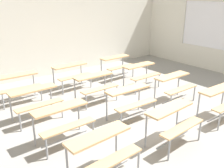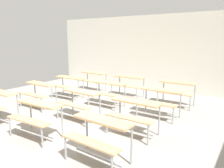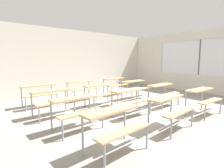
{
  "view_description": "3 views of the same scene",
  "coord_description": "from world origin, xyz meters",
  "px_view_note": "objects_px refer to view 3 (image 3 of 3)",
  "views": [
    {
      "loc": [
        -3.81,
        -3.83,
        2.8
      ],
      "look_at": [
        -0.26,
        0.74,
        0.7
      ],
      "focal_mm": 39.86,
      "sensor_mm": 36.0,
      "label": 1
    },
    {
      "loc": [
        3.55,
        -3.91,
        2.09
      ],
      "look_at": [
        0.21,
        0.97,
        0.84
      ],
      "focal_mm": 35.06,
      "sensor_mm": 36.0,
      "label": 2
    },
    {
      "loc": [
        -3.8,
        -3.3,
        1.6
      ],
      "look_at": [
        0.11,
        1.33,
        0.75
      ],
      "focal_mm": 28.0,
      "sensor_mm": 36.0,
      "label": 3
    }
  ],
  "objects_px": {
    "desk_bench_r0c1": "(171,105)",
    "desk_bench_r3c1": "(82,86)",
    "desk_bench_r2c1": "(101,90)",
    "desk_bench_r2c2": "(135,85)",
    "desk_bench_r1c1": "(131,96)",
    "desk_bench_r1c2": "(163,90)",
    "desk_bench_r3c2": "(115,82)",
    "desk_bench_r3c0": "(39,90)",
    "desk_bench_r1c0": "(77,106)",
    "desk_bench_r0c0": "(115,121)",
    "desk_bench_r2c0": "(53,97)",
    "desk_bench_r0c2": "(203,95)"
  },
  "relations": [
    {
      "from": "desk_bench_r0c2",
      "to": "desk_bench_r3c2",
      "type": "bearing_deg",
      "value": 91.48
    },
    {
      "from": "desk_bench_r1c1",
      "to": "desk_bench_r3c1",
      "type": "distance_m",
      "value": 2.64
    },
    {
      "from": "desk_bench_r3c1",
      "to": "desk_bench_r3c2",
      "type": "bearing_deg",
      "value": -2.83
    },
    {
      "from": "desk_bench_r2c0",
      "to": "desk_bench_r2c2",
      "type": "distance_m",
      "value": 3.4
    },
    {
      "from": "desk_bench_r1c0",
      "to": "desk_bench_r2c2",
      "type": "height_order",
      "value": "same"
    },
    {
      "from": "desk_bench_r1c1",
      "to": "desk_bench_r2c2",
      "type": "distance_m",
      "value": 2.12
    },
    {
      "from": "desk_bench_r1c2",
      "to": "desk_bench_r2c1",
      "type": "relative_size",
      "value": 1.0
    },
    {
      "from": "desk_bench_r2c0",
      "to": "desk_bench_r3c1",
      "type": "bearing_deg",
      "value": 36.74
    },
    {
      "from": "desk_bench_r0c0",
      "to": "desk_bench_r3c0",
      "type": "bearing_deg",
      "value": 87.86
    },
    {
      "from": "desk_bench_r0c1",
      "to": "desk_bench_r3c1",
      "type": "distance_m",
      "value": 3.92
    },
    {
      "from": "desk_bench_r3c2",
      "to": "desk_bench_r3c0",
      "type": "bearing_deg",
      "value": 177.42
    },
    {
      "from": "desk_bench_r2c1",
      "to": "desk_bench_r2c2",
      "type": "xyz_separation_m",
      "value": [
        1.71,
        -0.0,
        0.0
      ]
    },
    {
      "from": "desk_bench_r2c0",
      "to": "desk_bench_r3c1",
      "type": "xyz_separation_m",
      "value": [
        1.68,
        1.31,
        0.0
      ]
    },
    {
      "from": "desk_bench_r2c1",
      "to": "desk_bench_r1c2",
      "type": "bearing_deg",
      "value": -38.77
    },
    {
      "from": "desk_bench_r0c0",
      "to": "desk_bench_r1c2",
      "type": "relative_size",
      "value": 1.02
    },
    {
      "from": "desk_bench_r1c1",
      "to": "desk_bench_r2c0",
      "type": "relative_size",
      "value": 1.01
    },
    {
      "from": "desk_bench_r1c2",
      "to": "desk_bench_r2c1",
      "type": "bearing_deg",
      "value": 141.03
    },
    {
      "from": "desk_bench_r1c1",
      "to": "desk_bench_r3c0",
      "type": "relative_size",
      "value": 1.0
    },
    {
      "from": "desk_bench_r3c2",
      "to": "desk_bench_r2c0",
      "type": "bearing_deg",
      "value": -161.75
    },
    {
      "from": "desk_bench_r0c0",
      "to": "desk_bench_r2c2",
      "type": "xyz_separation_m",
      "value": [
        3.33,
        2.58,
        0.0
      ]
    },
    {
      "from": "desk_bench_r0c0",
      "to": "desk_bench_r3c2",
      "type": "distance_m",
      "value": 5.12
    },
    {
      "from": "desk_bench_r1c0",
      "to": "desk_bench_r2c2",
      "type": "bearing_deg",
      "value": 20.41
    },
    {
      "from": "desk_bench_r1c1",
      "to": "desk_bench_r1c2",
      "type": "distance_m",
      "value": 1.6
    },
    {
      "from": "desk_bench_r1c1",
      "to": "desk_bench_r0c0",
      "type": "bearing_deg",
      "value": -141.74
    },
    {
      "from": "desk_bench_r0c1",
      "to": "desk_bench_r2c2",
      "type": "distance_m",
      "value": 3.11
    },
    {
      "from": "desk_bench_r0c0",
      "to": "desk_bench_r1c0",
      "type": "bearing_deg",
      "value": 88.37
    },
    {
      "from": "desk_bench_r0c0",
      "to": "desk_bench_r0c1",
      "type": "height_order",
      "value": "same"
    },
    {
      "from": "desk_bench_r1c2",
      "to": "desk_bench_r3c2",
      "type": "height_order",
      "value": "same"
    },
    {
      "from": "desk_bench_r3c2",
      "to": "desk_bench_r1c2",
      "type": "bearing_deg",
      "value": -94.07
    },
    {
      "from": "desk_bench_r2c1",
      "to": "desk_bench_r2c2",
      "type": "bearing_deg",
      "value": -0.19
    },
    {
      "from": "desk_bench_r1c2",
      "to": "desk_bench_r0c1",
      "type": "bearing_deg",
      "value": -142.21
    },
    {
      "from": "desk_bench_r0c2",
      "to": "desk_bench_r3c2",
      "type": "xyz_separation_m",
      "value": [
        0.04,
        3.9,
        0.0
      ]
    },
    {
      "from": "desk_bench_r0c2",
      "to": "desk_bench_r2c0",
      "type": "bearing_deg",
      "value": 144.4
    },
    {
      "from": "desk_bench_r0c1",
      "to": "desk_bench_r2c2",
      "type": "relative_size",
      "value": 1.03
    },
    {
      "from": "desk_bench_r2c2",
      "to": "desk_bench_r3c0",
      "type": "xyz_separation_m",
      "value": [
        -3.36,
        1.3,
        0.0
      ]
    },
    {
      "from": "desk_bench_r0c1",
      "to": "desk_bench_r1c2",
      "type": "distance_m",
      "value": 2.08
    },
    {
      "from": "desk_bench_r0c0",
      "to": "desk_bench_r2c0",
      "type": "height_order",
      "value": "same"
    },
    {
      "from": "desk_bench_r1c0",
      "to": "desk_bench_r2c0",
      "type": "distance_m",
      "value": 1.27
    },
    {
      "from": "desk_bench_r0c1",
      "to": "desk_bench_r1c0",
      "type": "xyz_separation_m",
      "value": [
        -1.67,
        1.33,
        0.0
      ]
    },
    {
      "from": "desk_bench_r1c2",
      "to": "desk_bench_r3c2",
      "type": "distance_m",
      "value": 2.6
    },
    {
      "from": "desk_bench_r2c2",
      "to": "desk_bench_r3c0",
      "type": "relative_size",
      "value": 0.98
    },
    {
      "from": "desk_bench_r0c0",
      "to": "desk_bench_r3c2",
      "type": "bearing_deg",
      "value": 46.09
    },
    {
      "from": "desk_bench_r3c0",
      "to": "desk_bench_r2c2",
      "type": "bearing_deg",
      "value": -18.79
    },
    {
      "from": "desk_bench_r0c0",
      "to": "desk_bench_r1c2",
      "type": "bearing_deg",
      "value": 18.15
    },
    {
      "from": "desk_bench_r3c1",
      "to": "desk_bench_r1c2",
      "type": "bearing_deg",
      "value": -59.11
    },
    {
      "from": "desk_bench_r2c2",
      "to": "desk_bench_r3c2",
      "type": "bearing_deg",
      "value": 87.66
    },
    {
      "from": "desk_bench_r2c1",
      "to": "desk_bench_r0c1",
      "type": "bearing_deg",
      "value": -89.33
    },
    {
      "from": "desk_bench_r0c0",
      "to": "desk_bench_r3c0",
      "type": "distance_m",
      "value": 3.87
    },
    {
      "from": "desk_bench_r0c0",
      "to": "desk_bench_r1c1",
      "type": "distance_m",
      "value": 2.09
    },
    {
      "from": "desk_bench_r1c1",
      "to": "desk_bench_r2c1",
      "type": "xyz_separation_m",
      "value": [
        -0.07,
        1.34,
        0.0
      ]
    }
  ]
}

